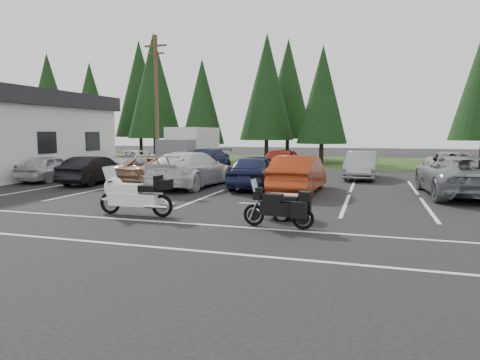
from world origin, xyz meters
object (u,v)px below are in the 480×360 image
at_px(car_near_3, 192,169).
at_px(car_near_5, 299,174).
at_px(box_truck, 187,149).
at_px(cargo_trailer, 285,207).
at_px(touring_motorcycle, 135,191).
at_px(car_near_4, 256,171).
at_px(car_far_4, 454,167).
at_px(car_far_0, 130,161).
at_px(car_near_2, 156,170).
at_px(car_far_3, 361,165).
at_px(utility_pole, 157,101).
at_px(car_near_6, 460,176).
at_px(car_far_2, 280,163).
at_px(car_near_0, 50,168).
at_px(adventure_motorcycle, 278,203).
at_px(car_near_1, 94,170).
at_px(car_far_1, 204,161).

bearing_deg(car_near_3, car_near_5, 178.99).
distance_m(box_truck, cargo_trailer, 17.45).
height_order(box_truck, touring_motorcycle, box_truck).
relative_size(car_near_4, car_far_4, 0.84).
height_order(car_far_0, car_far_4, car_far_4).
distance_m(box_truck, car_far_4, 16.31).
relative_size(car_near_5, car_far_4, 0.87).
height_order(car_near_2, car_near_4, car_near_4).
bearing_deg(car_far_3, utility_pole, 173.90).
xyz_separation_m(car_near_2, touring_motorcycle, (3.32, -7.54, 0.06)).
xyz_separation_m(car_near_4, car_near_5, (2.11, -0.84, 0.01)).
height_order(car_near_6, car_far_2, car_far_2).
xyz_separation_m(utility_pole, touring_motorcycle, (7.16, -14.89, -3.94)).
height_order(utility_pole, car_near_5, utility_pole).
bearing_deg(cargo_trailer, car_far_4, 63.92).
relative_size(car_far_0, car_far_2, 1.04).
xyz_separation_m(car_far_2, car_far_4, (9.13, 0.81, -0.06)).
relative_size(utility_pole, cargo_trailer, 5.74).
bearing_deg(utility_pole, touring_motorcycle, -64.31).
xyz_separation_m(car_near_4, car_near_6, (8.46, 0.02, 0.03)).
xyz_separation_m(car_near_0, car_near_2, (5.99, 0.49, 0.02)).
bearing_deg(adventure_motorcycle, car_far_0, 137.50).
relative_size(car_far_0, touring_motorcycle, 1.84).
distance_m(car_near_2, car_far_0, 7.20).
height_order(box_truck, car_near_1, box_truck).
distance_m(car_near_2, car_near_4, 5.14).
xyz_separation_m(car_near_5, car_near_6, (6.35, 0.86, 0.02)).
relative_size(car_near_0, car_far_1, 0.77).
height_order(car_far_4, touring_motorcycle, car_far_4).
bearing_deg(car_near_2, car_near_4, -178.42).
relative_size(car_near_0, car_far_0, 0.80).
distance_m(car_near_4, cargo_trailer, 7.11).
bearing_deg(car_near_4, touring_motorcycle, 74.77).
bearing_deg(cargo_trailer, car_far_3, 83.06).
height_order(car_far_4, cargo_trailer, car_far_4).
bearing_deg(cargo_trailer, car_far_2, 104.35).
height_order(car_near_1, car_near_6, car_near_6).
distance_m(car_near_1, touring_motorcycle, 9.21).
xyz_separation_m(car_near_0, cargo_trailer, (13.78, -6.17, -0.32)).
bearing_deg(car_near_6, car_near_1, -0.96).
xyz_separation_m(car_near_5, car_far_0, (-12.04, 6.29, -0.09)).
relative_size(car_near_1, car_far_2, 0.86).
bearing_deg(car_far_3, car_near_1, -151.68).
height_order(car_near_5, car_far_2, car_far_2).
relative_size(car_far_1, car_far_4, 0.95).
bearing_deg(car_far_1, car_near_4, -48.38).
distance_m(utility_pole, box_truck, 3.85).
bearing_deg(cargo_trailer, car_near_5, 97.12).
bearing_deg(car_near_3, cargo_trailer, 136.34).
height_order(utility_pole, touring_motorcycle, utility_pole).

